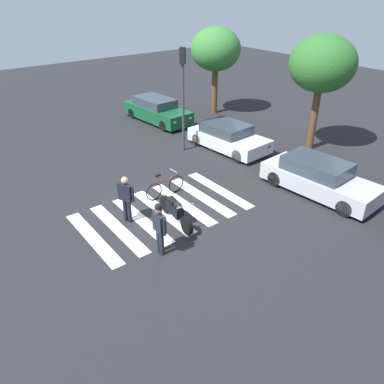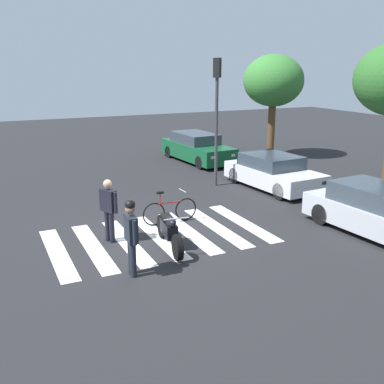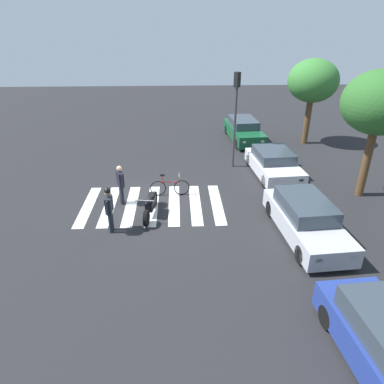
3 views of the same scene
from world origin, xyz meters
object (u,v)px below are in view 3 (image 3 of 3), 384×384
Objects in this scene: police_motorcycle at (150,205)px; officer_on_foot at (109,207)px; car_green_compact at (244,130)px; car_white_van at (273,163)px; traffic_light_pole at (236,106)px; car_silver_sedan at (306,219)px; leaning_bicycle at (170,187)px; officer_by_motorcycle at (121,182)px.

officer_on_foot is at bearing -50.45° from police_motorcycle.
car_white_van is (5.68, 0.48, -0.05)m from car_green_compact.
car_silver_sedan is at bearing 13.22° from traffic_light_pole.
leaning_bicycle is 0.42× the size of car_white_van.
officer_by_motorcycle reaches higher than police_motorcycle.
leaning_bicycle is at bearing -67.95° from car_white_van.
police_motorcycle is 1.90m from leaning_bicycle.
traffic_light_pole reaches higher than officer_on_foot.
officer_on_foot is 8.46m from traffic_light_pole.
traffic_light_pole is (-3.96, 5.30, 2.20)m from officer_by_motorcycle.
car_silver_sedan reaches higher than car_white_van.
car_white_van is 3.38m from traffic_light_pole.
traffic_light_pole is at bearing -123.55° from car_white_van.
officer_on_foot reaches higher than car_white_van.
leaning_bicycle is at bearing -30.85° from car_green_compact.
police_motorcycle is at bearing -29.47° from car_green_compact.
car_white_van is (-3.82, 5.85, 0.15)m from police_motorcycle.
car_silver_sedan is 0.96× the size of traffic_light_pole.
car_green_compact is at bearing 147.65° from officer_on_foot.
officer_by_motorcycle is 10.74m from car_green_compact.
leaning_bicycle is at bearing 157.09° from police_motorcycle.
officer_by_motorcycle reaches higher than car_silver_sedan.
traffic_light_pole reaches higher than leaning_bicycle.
police_motorcycle is at bearing 129.55° from officer_on_foot.
officer_by_motorcycle is (-2.19, 0.09, -0.05)m from officer_on_foot.
traffic_light_pole is (4.47, -1.34, 2.52)m from car_green_compact.
car_green_compact is at bearing 150.53° from police_motorcycle.
car_green_compact is 0.97× the size of traffic_light_pole.
car_silver_sedan is at bearing 85.62° from officer_on_foot.
officer_by_motorcycle is 6.97m from traffic_light_pole.
police_motorcycle is at bearing -38.72° from traffic_light_pole.
traffic_light_pole is at bearing 141.28° from police_motorcycle.
traffic_light_pole is (-6.15, 5.39, 2.16)m from officer_on_foot.
car_green_compact is (-9.50, 5.37, 0.20)m from police_motorcycle.
officer_by_motorcycle is at bearing -130.08° from police_motorcycle.
car_white_van is at bearing 177.34° from car_silver_sedan.
traffic_light_pole reaches higher than officer_by_motorcycle.
car_green_compact is 1.12× the size of car_white_van.
car_white_van is 0.87× the size of traffic_light_pole.
officer_by_motorcycle reaches higher than car_green_compact.
car_silver_sedan is at bearing 1.18° from car_green_compact.
car_green_compact is 1.02× the size of car_silver_sedan.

